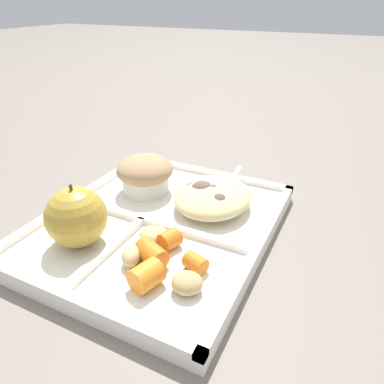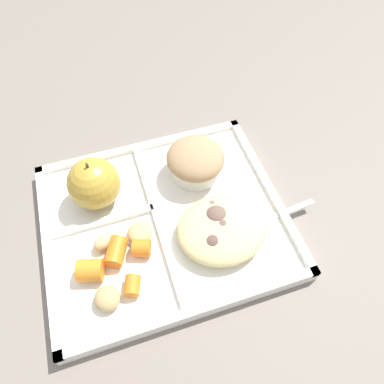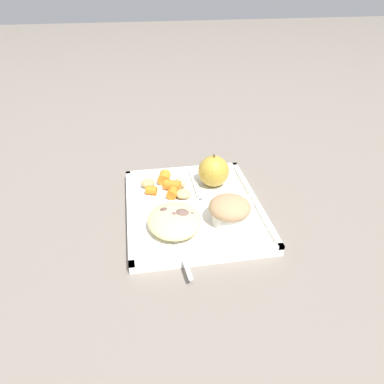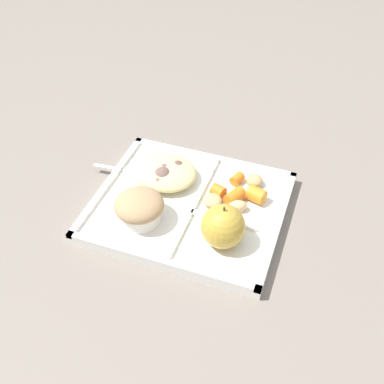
{
  "view_description": "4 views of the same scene",
  "coord_description": "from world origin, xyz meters",
  "px_view_note": "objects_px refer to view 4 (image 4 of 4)",
  "views": [
    {
      "loc": [
        -0.33,
        -0.21,
        0.28
      ],
      "look_at": [
        0.03,
        -0.04,
        0.06
      ],
      "focal_mm": 33.34,
      "sensor_mm": 36.0,
      "label": 1
    },
    {
      "loc": [
        -0.04,
        -0.24,
        0.44
      ],
      "look_at": [
        0.04,
        -0.0,
        0.07
      ],
      "focal_mm": 33.09,
      "sensor_mm": 36.0,
      "label": 2
    },
    {
      "loc": [
        0.61,
        -0.11,
        0.45
      ],
      "look_at": [
        -0.01,
        -0.0,
        0.05
      ],
      "focal_mm": 33.4,
      "sensor_mm": 36.0,
      "label": 3
    },
    {
      "loc": [
        -0.2,
        0.55,
        0.6
      ],
      "look_at": [
        -0.01,
        0.01,
        0.06
      ],
      "focal_mm": 44.41,
      "sensor_mm": 36.0,
      "label": 4
    }
  ],
  "objects_px": {
    "bran_muffin": "(139,208)",
    "plastic_fork": "(139,173)",
    "green_apple": "(223,226)",
    "lunch_tray": "(189,208)"
  },
  "relations": [
    {
      "from": "lunch_tray",
      "to": "green_apple",
      "type": "bearing_deg",
      "value": 142.41
    },
    {
      "from": "green_apple",
      "to": "bran_muffin",
      "type": "xyz_separation_m",
      "value": [
        0.14,
        0.0,
        -0.01
      ]
    },
    {
      "from": "green_apple",
      "to": "plastic_fork",
      "type": "bearing_deg",
      "value": -28.96
    },
    {
      "from": "bran_muffin",
      "to": "plastic_fork",
      "type": "xyz_separation_m",
      "value": [
        0.05,
        -0.11,
        -0.03
      ]
    },
    {
      "from": "lunch_tray",
      "to": "green_apple",
      "type": "height_order",
      "value": "green_apple"
    },
    {
      "from": "green_apple",
      "to": "plastic_fork",
      "type": "height_order",
      "value": "green_apple"
    },
    {
      "from": "green_apple",
      "to": "plastic_fork",
      "type": "relative_size",
      "value": 0.49
    },
    {
      "from": "lunch_tray",
      "to": "plastic_fork",
      "type": "xyz_separation_m",
      "value": [
        0.12,
        -0.05,
        0.01
      ]
    },
    {
      "from": "lunch_tray",
      "to": "bran_muffin",
      "type": "height_order",
      "value": "bran_muffin"
    },
    {
      "from": "bran_muffin",
      "to": "plastic_fork",
      "type": "distance_m",
      "value": 0.12
    }
  ]
}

